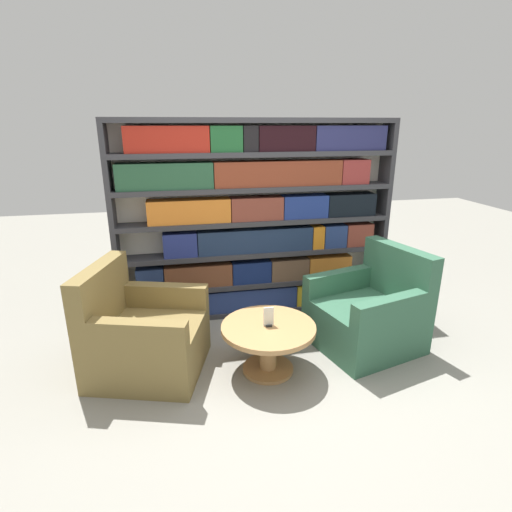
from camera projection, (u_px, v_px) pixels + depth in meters
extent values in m
plane|color=gray|center=(285.00, 372.00, 3.37)|extent=(14.00, 14.00, 0.00)
cube|color=silver|center=(254.00, 218.00, 4.28)|extent=(2.89, 0.05, 2.04)
cube|color=#333338|center=(114.00, 228.00, 3.89)|extent=(0.05, 0.30, 2.04)
cube|color=#333338|center=(381.00, 215.00, 4.44)|extent=(0.05, 0.30, 2.04)
cube|color=#333338|center=(256.00, 308.00, 4.48)|extent=(2.79, 0.30, 0.05)
cube|color=#333338|center=(256.00, 282.00, 4.38)|extent=(2.79, 0.30, 0.05)
cube|color=#333338|center=(256.00, 252.00, 4.27)|extent=(2.79, 0.30, 0.05)
cube|color=#333338|center=(256.00, 221.00, 4.16)|extent=(2.79, 0.30, 0.05)
cube|color=#333338|center=(256.00, 188.00, 4.05)|extent=(2.79, 0.30, 0.05)
cube|color=#333338|center=(256.00, 154.00, 3.95)|extent=(2.79, 0.30, 0.05)
cube|color=#333338|center=(256.00, 120.00, 3.85)|extent=(2.79, 0.30, 0.05)
cube|color=navy|center=(231.00, 299.00, 4.35)|extent=(1.45, 0.20, 0.24)
cube|color=gold|center=(300.00, 293.00, 4.51)|extent=(0.13, 0.20, 0.24)
cube|color=#C7702A|center=(336.00, 290.00, 4.59)|extent=(0.72, 0.20, 0.24)
cube|color=navy|center=(150.00, 278.00, 4.09)|extent=(0.27, 0.20, 0.23)
cube|color=brown|center=(198.00, 275.00, 4.19)|extent=(0.69, 0.20, 0.23)
cube|color=navy|center=(251.00, 271.00, 4.30)|extent=(0.41, 0.20, 0.23)
cube|color=brown|center=(289.00, 268.00, 4.38)|extent=(0.42, 0.20, 0.23)
cube|color=#C87327|center=(328.00, 265.00, 4.47)|extent=(0.48, 0.20, 0.23)
cube|color=navy|center=(180.00, 244.00, 4.05)|extent=(0.33, 0.20, 0.25)
cube|color=#1D2F4E|center=(255.00, 240.00, 4.20)|extent=(1.21, 0.20, 0.25)
cube|color=orange|center=(316.00, 236.00, 4.33)|extent=(0.13, 0.20, 0.25)
cube|color=navy|center=(333.00, 235.00, 4.37)|extent=(0.25, 0.20, 0.25)
cube|color=brown|center=(357.00, 234.00, 4.42)|extent=(0.30, 0.20, 0.25)
cube|color=orange|center=(189.00, 211.00, 3.96)|extent=(0.81, 0.20, 0.23)
cube|color=brown|center=(256.00, 208.00, 4.09)|extent=(0.53, 0.20, 0.23)
cube|color=navy|center=(304.00, 206.00, 4.19)|extent=(0.48, 0.20, 0.23)
cube|color=black|center=(349.00, 204.00, 4.29)|extent=(0.53, 0.20, 0.23)
cube|color=#265136|center=(165.00, 176.00, 3.81)|extent=(0.91, 0.20, 0.25)
cube|color=brown|center=(278.00, 173.00, 4.03)|extent=(1.31, 0.20, 0.25)
cube|color=maroon|center=(353.00, 171.00, 4.18)|extent=(0.30, 0.20, 0.25)
cube|color=maroon|center=(167.00, 139.00, 3.71)|extent=(0.78, 0.20, 0.24)
cube|color=#1C5329|center=(226.00, 139.00, 3.82)|extent=(0.31, 0.20, 0.24)
cube|color=black|center=(249.00, 139.00, 3.86)|extent=(0.14, 0.20, 0.24)
cube|color=black|center=(285.00, 138.00, 3.93)|extent=(0.57, 0.20, 0.24)
cube|color=#22254F|center=(348.00, 138.00, 4.06)|extent=(0.75, 0.20, 0.24)
cube|color=olive|center=(149.00, 347.00, 3.34)|extent=(1.07, 1.03, 0.43)
cube|color=olive|center=(101.00, 295.00, 3.23)|extent=(0.37, 0.82, 0.49)
cube|color=olive|center=(139.00, 334.00, 2.91)|extent=(0.73, 0.33, 0.21)
cube|color=olive|center=(167.00, 296.00, 3.56)|extent=(0.73, 0.33, 0.21)
cube|color=#336047|center=(364.00, 324.00, 3.72)|extent=(1.05, 1.01, 0.43)
cube|color=#336047|center=(399.00, 272.00, 3.72)|extent=(0.34, 0.82, 0.49)
cube|color=#336047|center=(337.00, 281.00, 3.88)|extent=(0.73, 0.30, 0.21)
cube|color=#336047|center=(389.00, 310.00, 3.29)|extent=(0.73, 0.30, 0.21)
cylinder|color=#AD7F4C|center=(268.00, 350.00, 3.33)|extent=(0.14, 0.14, 0.38)
cylinder|color=#AD7F4C|center=(268.00, 368.00, 3.38)|extent=(0.43, 0.43, 0.03)
cylinder|color=#AD7F4C|center=(268.00, 328.00, 3.26)|extent=(0.78, 0.78, 0.04)
cube|color=black|center=(268.00, 325.00, 3.25)|extent=(0.05, 0.06, 0.01)
cube|color=silver|center=(269.00, 317.00, 3.23)|extent=(0.08, 0.01, 0.16)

